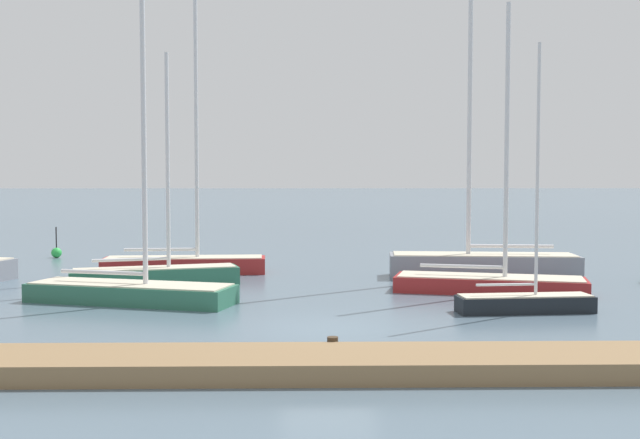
# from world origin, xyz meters

# --- Properties ---
(ground_plane) EXTENTS (600.00, 600.00, 0.00)m
(ground_plane) POSITION_xyz_m (0.00, 0.00, 0.00)
(ground_plane) COLOR slate
(dock_pier) EXTENTS (27.75, 2.28, 0.51)m
(dock_pier) POSITION_xyz_m (0.00, -4.51, 0.21)
(dock_pier) COLOR olive
(dock_pier) RESTS_ON ground_plane
(sailboat_0) EXTENTS (6.77, 1.97, 13.09)m
(sailboat_0) POSITION_xyz_m (-5.64, 11.58, 0.62)
(sailboat_0) COLOR maroon
(sailboat_0) RESTS_ON ground_plane
(sailboat_1) EXTENTS (4.09, 1.30, 7.89)m
(sailboat_1) POSITION_xyz_m (5.88, 2.29, 0.39)
(sailboat_1) COLOR black
(sailboat_1) RESTS_ON ground_plane
(sailboat_3) EXTENTS (6.72, 3.42, 9.90)m
(sailboat_3) POSITION_xyz_m (5.78, 6.11, 0.45)
(sailboat_3) COLOR maroon
(sailboat_3) RESTS_ON ground_plane
(sailboat_4) EXTENTS (6.93, 3.55, 10.86)m
(sailboat_4) POSITION_xyz_m (-6.15, 4.20, 0.50)
(sailboat_4) COLOR #2D6B51
(sailboat_4) RESTS_ON ground_plane
(sailboat_5) EXTENTS (6.16, 3.00, 8.53)m
(sailboat_5) POSITION_xyz_m (-6.10, 7.83, 0.47)
(sailboat_5) COLOR #2D6B51
(sailboat_5) RESTS_ON ground_plane
(sailboat_6) EXTENTS (7.52, 2.54, 14.75)m
(sailboat_6) POSITION_xyz_m (6.45, 9.94, 0.72)
(sailboat_6) COLOR gray
(sailboat_6) RESTS_ON ground_plane
(channel_buoy_0) EXTENTS (0.51, 0.51, 1.55)m
(channel_buoy_0) POSITION_xyz_m (-13.07, 17.82, 0.28)
(channel_buoy_0) COLOR green
(channel_buoy_0) RESTS_ON ground_plane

